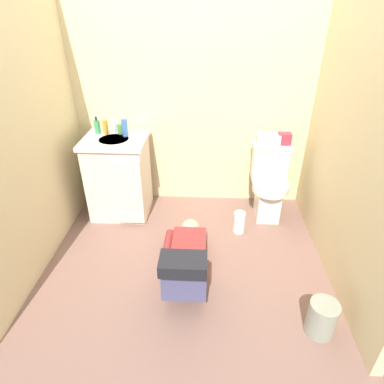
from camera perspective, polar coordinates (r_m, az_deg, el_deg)
ground_plane at (r=2.92m, az=-1.06°, el=-11.48°), size 2.84×3.00×0.04m
wall_back at (r=3.29m, az=0.00°, el=17.64°), size 2.50×0.08×2.40m
wall_left at (r=2.67m, az=-28.79°, el=10.79°), size 0.08×2.00×2.40m
wall_right at (r=2.51m, az=27.83°, el=9.99°), size 0.08×2.00×2.40m
toilet at (r=3.33m, az=13.37°, el=1.52°), size 0.36×0.46×0.75m
vanity_cabinet at (r=3.34m, az=-12.65°, el=2.73°), size 0.60×0.53×0.82m
faucet at (r=3.29m, az=-12.99°, el=10.89°), size 0.02×0.02×0.10m
person_plumber at (r=2.61m, az=-0.98°, el=-11.86°), size 0.39×1.06×0.52m
tissue_box at (r=3.22m, az=13.25°, el=9.07°), size 0.22×0.11×0.10m
toiletry_bag at (r=3.25m, az=15.89°, el=8.99°), size 0.12×0.09×0.11m
soap_dispenser at (r=3.32m, az=-16.32°, el=10.96°), size 0.06×0.06×0.17m
bottle_amber at (r=3.28m, az=-14.99°, el=10.96°), size 0.05×0.05×0.14m
bottle_clear at (r=3.29m, az=-13.45°, el=11.27°), size 0.05×0.05×0.15m
bottle_green at (r=3.26m, az=-12.49°, el=10.78°), size 0.05×0.05×0.10m
bottle_blue at (r=3.18m, az=-11.72°, el=11.00°), size 0.05×0.05×0.17m
trash_can at (r=2.46m, az=21.83°, el=-19.86°), size 0.19×0.19×0.26m
paper_towel_roll at (r=3.15m, az=8.29°, el=-5.28°), size 0.11×0.11×0.22m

